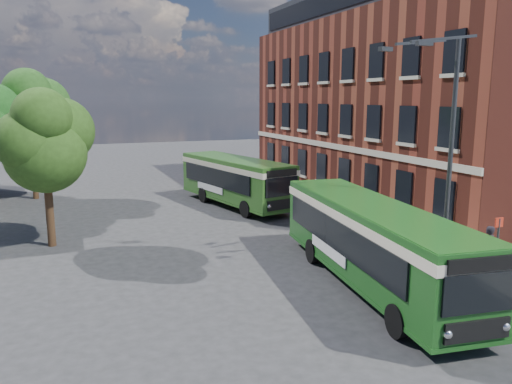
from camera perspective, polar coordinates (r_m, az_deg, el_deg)
name	(u,v)px	position (r m, az deg, el deg)	size (l,w,h in m)	color
ground	(305,267)	(20.48, 5.65, -8.58)	(120.00, 120.00, 0.00)	#2A2A2D
pavement	(349,211)	(30.51, 10.56, -2.10)	(6.00, 48.00, 0.15)	gray
kerb_line	(303,216)	(29.05, 5.43, -2.76)	(0.12, 48.00, 0.01)	beige
brick_office	(408,95)	(37.08, 16.97, 10.60)	(12.10, 26.00, 14.20)	maroon
street_lamp	(444,150)	(20.55, 20.65, 4.56)	(2.96, 2.38, 9.00)	#333538
bus_stop_sign	(497,245)	(20.14, 25.84, -5.47)	(0.35, 0.08, 2.52)	#333538
bus_front	(373,237)	(18.48, 13.18, -5.01)	(3.97, 11.78, 3.02)	#1A5119
bus_rear	(235,177)	(31.39, -2.38, 1.69)	(4.60, 10.14, 3.02)	#2C5D1F
pedestrian_a	(487,249)	(21.24, 24.93, -5.89)	(0.65, 0.43, 1.79)	black
tree_left	(45,140)	(24.20, -22.92, 5.46)	(4.27, 4.06, 7.21)	#342213
tree_right	(30,112)	(36.40, -24.41, 8.36)	(5.11, 4.86, 8.63)	#342213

